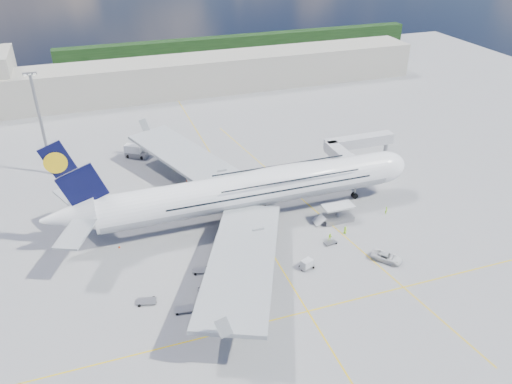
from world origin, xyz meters
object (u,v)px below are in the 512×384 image
object	(u,v)px
dolly_back	(147,301)
catering_truck_inner	(202,182)
dolly_nose_far	(330,242)
service_van	(386,257)
cone_wing_left_inner	(216,175)
crew_van	(345,230)
dolly_row_a	(205,289)
cone_nose	(372,179)
light_mast	(41,124)
cone_wing_right_outer	(264,315)
crew_wing	(226,268)
cone_wing_right_inner	(229,247)
dolly_row_b	(184,309)
crew_nose	(386,210)
cone_wing_left_outer	(177,184)
baggage_tug	(240,251)
cone_tail	(119,247)
dolly_nose_near	(307,264)
airliner	(251,189)
crew_loader	(330,237)
jet_bridge	(353,148)
crew_tug	(255,304)
catering_truck_outer	(136,151)
dolly_row_c	(201,270)

from	to	relation	value
dolly_back	catering_truck_inner	size ratio (longest dim) A/B	0.48
catering_truck_inner	dolly_nose_far	bearing A→B (deg)	-56.66
dolly_nose_far	service_van	size ratio (longest dim) A/B	0.47
cone_wing_left_inner	crew_van	bearing A→B (deg)	-60.70
dolly_row_a	cone_nose	distance (m)	54.18
light_mast	cone_wing_right_outer	world-z (taller)	light_mast
crew_wing	cone_wing_right_inner	size ratio (longest dim) A/B	3.99
dolly_row_b	crew_nose	xyz separation A→B (m)	(47.29, 15.01, 0.52)
cone_wing_left_outer	baggage_tug	bearing A→B (deg)	-78.79
crew_van	cone_tail	size ratio (longest dim) A/B	3.08
dolly_nose_far	dolly_nose_near	distance (m)	9.29
airliner	light_mast	bearing A→B (deg)	139.00
cone_wing_right_outer	airliner	bearing A→B (deg)	75.42
service_van	crew_loader	world-z (taller)	crew_loader
jet_bridge	crew_nose	distance (m)	20.14
cone_wing_right_outer	dolly_row_b	bearing A→B (deg)	155.26
catering_truck_inner	crew_van	bearing A→B (deg)	-48.73
crew_wing	crew_tug	distance (m)	10.73
dolly_row_b	catering_truck_outer	size ratio (longest dim) A/B	0.51
crew_loader	cone_wing_left_inner	world-z (taller)	crew_loader
baggage_tug	service_van	xyz separation A→B (m)	(25.30, -10.54, -0.06)
dolly_row_b	dolly_nose_near	size ratio (longest dim) A/B	1.06
cone_wing_right_inner	cone_nose	bearing A→B (deg)	20.55
light_mast	crew_tug	size ratio (longest dim) A/B	13.14
catering_truck_inner	crew_nose	bearing A→B (deg)	-32.88
catering_truck_inner	cone_wing_right_inner	distance (m)	23.94
dolly_nose_near	crew_tug	distance (m)	14.23
dolly_back	service_van	bearing A→B (deg)	12.18
dolly_row_a	catering_truck_outer	size ratio (longest dim) A/B	0.44
cone_wing_right_outer	cone_tail	bearing A→B (deg)	127.15
crew_tug	cone_wing_right_outer	distance (m)	2.44
crew_nose	cone_nose	xyz separation A→B (m)	(5.06, 14.34, -0.63)
crew_nose	crew_wing	size ratio (longest dim) A/B	0.92
baggage_tug	cone_wing_left_inner	world-z (taller)	baggage_tug
crew_tug	cone_tail	distance (m)	31.25
service_van	cone_tail	distance (m)	51.07
cone_wing_right_outer	crew_tug	bearing A→B (deg)	109.76
catering_truck_outer	crew_van	xyz separation A→B (m)	(35.31, -49.52, -0.86)
jet_bridge	cone_wing_left_outer	world-z (taller)	jet_bridge
airliner	cone_nose	bearing A→B (deg)	10.52
catering_truck_inner	crew_nose	distance (m)	41.79
crew_van	dolly_nose_near	bearing A→B (deg)	99.34
airliner	catering_truck_inner	distance (m)	17.01
dolly_row_a	cone_wing_left_inner	world-z (taller)	cone_wing_left_inner
service_van	dolly_row_a	bearing A→B (deg)	133.20
dolly_nose_far	catering_truck_outer	distance (m)	60.29
crew_tug	dolly_row_c	bearing A→B (deg)	136.90
dolly_row_a	cone_wing_left_outer	world-z (taller)	cone_wing_left_outer
jet_bridge	crew_van	distance (m)	27.26
light_mast	cone_wing_left_outer	bearing A→B (deg)	-29.67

